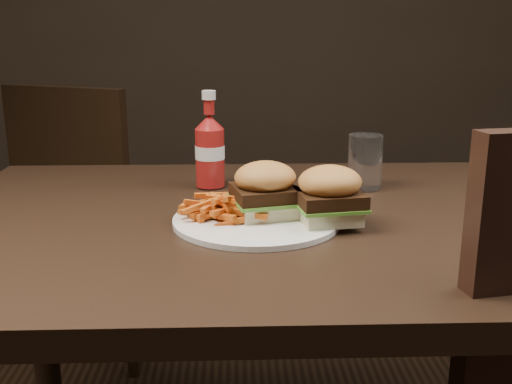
{
  "coord_description": "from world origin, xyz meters",
  "views": [
    {
      "loc": [
        -0.08,
        -0.98,
        1.05
      ],
      "look_at": [
        -0.04,
        -0.04,
        0.8
      ],
      "focal_mm": 42.0,
      "sensor_mm": 36.0,
      "label": 1
    }
  ],
  "objects_px": {
    "chair_far": "(112,223)",
    "dining_table": "(280,225)",
    "tumbler": "(365,161)",
    "plate": "(256,220)",
    "ketchup_bottle": "(210,158)"
  },
  "relations": [
    {
      "from": "chair_far",
      "to": "ketchup_bottle",
      "type": "relative_size",
      "value": 3.81
    },
    {
      "from": "dining_table",
      "to": "tumbler",
      "type": "bearing_deg",
      "value": 42.82
    },
    {
      "from": "ketchup_bottle",
      "to": "chair_far",
      "type": "bearing_deg",
      "value": 115.63
    },
    {
      "from": "tumbler",
      "to": "dining_table",
      "type": "bearing_deg",
      "value": -137.18
    },
    {
      "from": "tumbler",
      "to": "plate",
      "type": "bearing_deg",
      "value": -136.01
    },
    {
      "from": "plate",
      "to": "ketchup_bottle",
      "type": "relative_size",
      "value": 2.36
    },
    {
      "from": "plate",
      "to": "ketchup_bottle",
      "type": "bearing_deg",
      "value": 109.43
    },
    {
      "from": "dining_table",
      "to": "tumbler",
      "type": "relative_size",
      "value": 11.41
    },
    {
      "from": "chair_far",
      "to": "dining_table",
      "type": "bearing_deg",
      "value": 141.85
    },
    {
      "from": "plate",
      "to": "tumbler",
      "type": "relative_size",
      "value": 2.58
    },
    {
      "from": "plate",
      "to": "tumbler",
      "type": "height_order",
      "value": "tumbler"
    },
    {
      "from": "chair_far",
      "to": "tumbler",
      "type": "relative_size",
      "value": 4.16
    },
    {
      "from": "tumbler",
      "to": "chair_far",
      "type": "bearing_deg",
      "value": 130.54
    },
    {
      "from": "dining_table",
      "to": "plate",
      "type": "xyz_separation_m",
      "value": [
        -0.04,
        -0.05,
        0.03
      ]
    },
    {
      "from": "dining_table",
      "to": "chair_far",
      "type": "distance_m",
      "value": 1.11
    }
  ]
}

